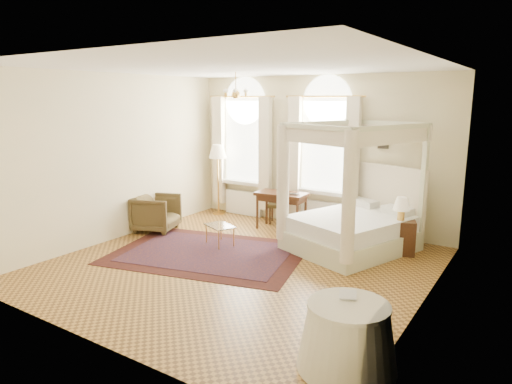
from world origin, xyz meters
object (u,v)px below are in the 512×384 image
Objects in this scene: nightstand at (402,237)px; writing_desk at (281,198)px; side_table at (347,337)px; stool at (278,206)px; canopy_bed at (351,222)px; armchair at (156,213)px; floor_lamp at (218,155)px; coffee_table at (220,227)px.

nightstand is 0.57× the size of writing_desk.
stool is at bearing 127.67° from side_table.
canopy_bed is 4.17× the size of nightstand.
floor_lamp reaches higher than armchair.
writing_desk is 2.15m from floor_lamp.
side_table is at bearing -35.01° from coffee_table.
writing_desk is at bearing -9.62° from floor_lamp.
armchair is at bearing -96.53° from floor_lamp.
side_table is (5.18, -4.50, -1.11)m from floor_lamp.
nightstand is at bearing -6.51° from floor_lamp.
writing_desk is at bearing 164.67° from canopy_bed.
side_table is (0.54, -3.97, 0.04)m from nightstand.
stool is at bearing 86.33° from coffee_table.
canopy_bed reaches higher than armchair.
canopy_bed is 1.85m from writing_desk.
floor_lamp reaches higher than stool.
coffee_table is 0.66× the size of side_table.
armchair reaches higher than nightstand.
armchair is at bearing -144.62° from writing_desk.
floor_lamp is at bearing -26.56° from armchair.
side_table is (1.42, -3.68, -0.19)m from canopy_bed.
side_table is at bearing -135.79° from armchair.
nightstand is 4.81m from floor_lamp.
armchair is at bearing 154.24° from side_table.
floor_lamp is at bearing 170.38° from writing_desk.
coffee_table is (1.75, -0.05, -0.03)m from armchair.
armchair is at bearing -164.90° from canopy_bed.
nightstand is at bearing -11.14° from stool.
canopy_bed is 2.50× the size of side_table.
floor_lamp is (-1.98, 0.34, 0.77)m from writing_desk.
canopy_bed reaches higher than writing_desk.
coffee_table is at bearing -111.67° from armchair.
stool is 0.61× the size of armchair.
armchair reaches higher than stool.
coffee_table is at bearing -155.47° from nightstand.
canopy_bed is at bearing 26.76° from coffee_table.
nightstand is 0.74× the size of armchair.
writing_desk is 0.59m from stool.
coffee_table is at bearing -51.79° from floor_lamp.
writing_desk is 0.65× the size of floor_lamp.
nightstand is at bearing -94.30° from armchair.
stool is at bearing 168.86° from nightstand.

